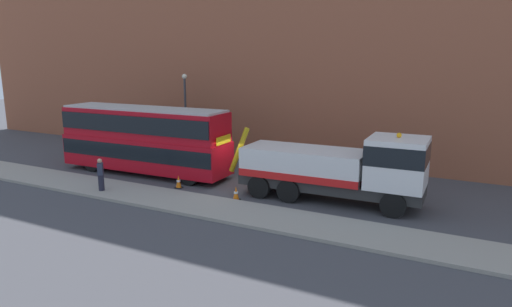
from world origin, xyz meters
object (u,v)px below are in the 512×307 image
street_lamp (185,107)px  traffic_cone_near_bus (179,182)px  recovery_tow_truck (339,167)px  traffic_cone_midway (236,194)px  double_decker_bus (144,138)px  pedestrian_onlooker (101,175)px

street_lamp → traffic_cone_near_bus: bearing=-57.2°
recovery_tow_truck → street_lamp: bearing=155.5°
street_lamp → traffic_cone_midway: bearing=-41.8°
double_decker_bus → traffic_cone_near_bus: 4.47m
recovery_tow_truck → street_lamp: size_ratio=1.75×
recovery_tow_truck → street_lamp: (-13.07, 5.49, 1.71)m
double_decker_bus → traffic_cone_midway: double_decker_bus is taller
pedestrian_onlooker → street_lamp: size_ratio=0.29×
double_decker_bus → traffic_cone_midway: size_ratio=15.42×
traffic_cone_midway → street_lamp: bearing=138.2°
recovery_tow_truck → traffic_cone_near_bus: size_ratio=14.14×
double_decker_bus → traffic_cone_midway: bearing=-17.0°
pedestrian_onlooker → traffic_cone_near_bus: (3.02, 2.63, -0.64)m
pedestrian_onlooker → traffic_cone_midway: pedestrian_onlooker is taller
double_decker_bus → traffic_cone_midway: 8.06m
double_decker_bus → street_lamp: street_lamp is taller
double_decker_bus → pedestrian_onlooker: size_ratio=6.49×
pedestrian_onlooker → traffic_cone_midway: bearing=-19.2°
recovery_tow_truck → traffic_cone_midway: 5.25m
recovery_tow_truck → traffic_cone_near_bus: recovery_tow_truck is taller
traffic_cone_near_bus → traffic_cone_midway: (3.85, -0.42, 0.00)m
recovery_tow_truck → pedestrian_onlooker: 12.28m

